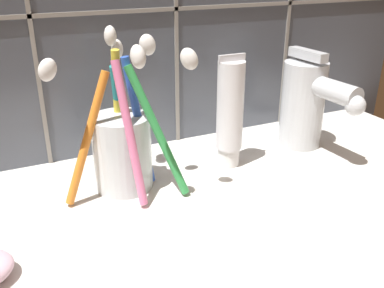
# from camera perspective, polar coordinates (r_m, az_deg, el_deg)

# --- Properties ---
(sink_counter) EXTENTS (0.71, 0.36, 0.02)m
(sink_counter) POSITION_cam_1_polar(r_m,az_deg,el_deg) (0.48, 4.64, -8.52)
(sink_counter) COLOR silver
(sink_counter) RESTS_ON ground
(toothbrush_cup) EXTENTS (0.15, 0.12, 0.18)m
(toothbrush_cup) POSITION_cam_1_polar(r_m,az_deg,el_deg) (0.48, -9.17, 0.13)
(toothbrush_cup) COLOR silver
(toothbrush_cup) RESTS_ON sink_counter
(toothpaste_tube) EXTENTS (0.03, 0.03, 0.14)m
(toothpaste_tube) POSITION_cam_1_polar(r_m,az_deg,el_deg) (0.52, 5.08, 4.21)
(toothpaste_tube) COLOR white
(toothpaste_tube) RESTS_ON sink_counter
(sink_faucet) EXTENTS (0.06, 0.13, 0.13)m
(sink_faucet) POSITION_cam_1_polar(r_m,az_deg,el_deg) (0.60, 15.08, 5.45)
(sink_faucet) COLOR silver
(sink_faucet) RESTS_ON sink_counter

